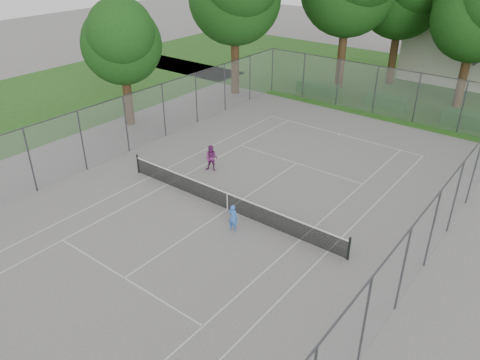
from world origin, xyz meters
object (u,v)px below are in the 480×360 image
Objects in this scene: house at (463,31)px; girl_player at (233,218)px; tennis_net at (227,200)px; woman_player at (212,158)px.

house is 31.42m from girl_player.
tennis_net is at bearing -52.12° from girl_player.
woman_player is (-5.41, -27.30, -3.42)m from house.
woman_player is at bearing -101.21° from house.
house is at bearing 56.79° from woman_player.
woman_player reaches higher than girl_player.
tennis_net is 1.78m from girl_player.
girl_player reaches higher than tennis_net.
tennis_net is 9.79× the size of girl_player.
girl_player is 6.06m from woman_player.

